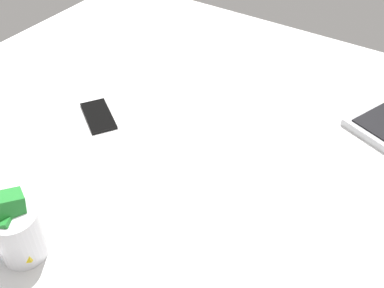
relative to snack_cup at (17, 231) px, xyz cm
name	(u,v)px	position (x,y,z in cm)	size (l,w,h in cm)	color
bed_mattress	(220,174)	(16.91, 47.75, -15.25)	(180.00, 140.00, 18.00)	white
snack_cup	(17,231)	(0.00, 0.00, 0.00)	(11.10, 9.93, 14.80)	silver
cell_phone	(98,116)	(-17.33, 40.69, -5.85)	(6.80, 14.00, 0.80)	black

